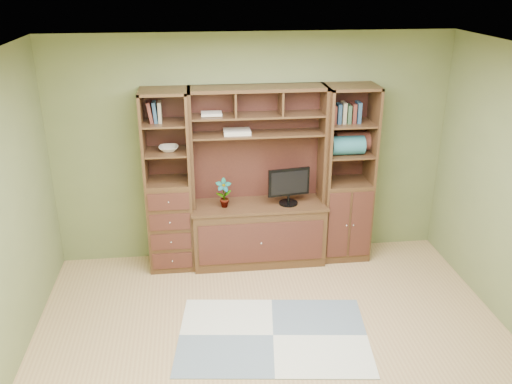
{
  "coord_description": "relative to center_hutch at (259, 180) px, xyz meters",
  "views": [
    {
      "loc": [
        -0.66,
        -3.86,
        3.19
      ],
      "look_at": [
        -0.05,
        1.2,
        1.1
      ],
      "focal_mm": 38.0,
      "sensor_mm": 36.0,
      "label": 1
    }
  ],
  "objects": [
    {
      "name": "center_hutch",
      "position": [
        0.0,
        0.0,
        0.0
      ],
      "size": [
        1.54,
        0.53,
        2.05
      ],
      "primitive_type": "cube",
      "color": "#452B18",
      "rests_on": "ground"
    },
    {
      "name": "orchid",
      "position": [
        -0.4,
        -0.03,
        -0.13
      ],
      "size": [
        0.18,
        0.12,
        0.33
      ],
      "primitive_type": "imported",
      "color": "#A54937",
      "rests_on": "center_hutch"
    },
    {
      "name": "blanket_red",
      "position": [
        1.09,
        0.12,
        0.37
      ],
      "size": [
        0.39,
        0.21,
        0.21
      ],
      "primitive_type": "cube",
      "color": "brown",
      "rests_on": "right_tower"
    },
    {
      "name": "magazines",
      "position": [
        -0.23,
        0.09,
        0.54
      ],
      "size": [
        0.29,
        0.21,
        0.04
      ],
      "primitive_type": "cube",
      "color": "beige",
      "rests_on": "center_hutch"
    },
    {
      "name": "rug",
      "position": [
        -0.04,
        -1.45,
        -1.02
      ],
      "size": [
        1.9,
        1.39,
        0.01
      ],
      "primitive_type": "cube",
      "rotation": [
        0.0,
        0.0,
        -0.12
      ],
      "color": "#A8ADAD",
      "rests_on": "ground"
    },
    {
      "name": "left_tower",
      "position": [
        -1.0,
        0.04,
        0.0
      ],
      "size": [
        0.5,
        0.45,
        2.05
      ],
      "primitive_type": "cube",
      "color": "#452B18",
      "rests_on": "ground"
    },
    {
      "name": "blanket_teal",
      "position": [
        0.99,
        -0.01,
        0.37
      ],
      "size": [
        0.36,
        0.21,
        0.21
      ],
      "primitive_type": "cube",
      "color": "#28626B",
      "rests_on": "right_tower"
    },
    {
      "name": "room",
      "position": [
        -0.04,
        -1.73,
        0.28
      ],
      "size": [
        4.6,
        4.1,
        2.64
      ],
      "color": "tan",
      "rests_on": "ground"
    },
    {
      "name": "bowl",
      "position": [
        -0.97,
        0.04,
        0.39
      ],
      "size": [
        0.21,
        0.21,
        0.05
      ],
      "primitive_type": "imported",
      "color": "silver",
      "rests_on": "left_tower"
    },
    {
      "name": "monitor",
      "position": [
        0.34,
        -0.03,
        -0.0
      ],
      "size": [
        0.51,
        0.28,
        0.59
      ],
      "primitive_type": "cube",
      "rotation": [
        0.0,
        0.0,
        0.15
      ],
      "color": "black",
      "rests_on": "center_hutch"
    },
    {
      "name": "right_tower",
      "position": [
        1.02,
        0.04,
        0.0
      ],
      "size": [
        0.55,
        0.45,
        2.05
      ],
      "primitive_type": "cube",
      "color": "#452B18",
      "rests_on": "ground"
    }
  ]
}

